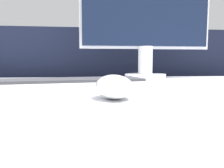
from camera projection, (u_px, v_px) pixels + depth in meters
partition_panel at (84, 120)px, 1.23m from camera, size 5.00×0.03×1.03m
computer_mouse_near at (114, 87)px, 0.43m from camera, size 0.09×0.11×0.05m
keyboard at (70, 83)px, 0.65m from camera, size 0.48×0.22×0.02m
monitor at (146, 20)px, 0.98m from camera, size 0.59×0.19×0.47m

